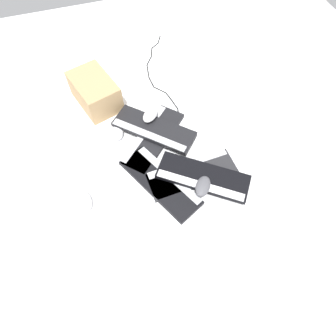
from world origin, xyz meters
TOP-DOWN VIEW (x-y plane):
  - ground_plane at (0.00, 0.00)m, footprint 3.20×3.20m
  - keyboard_0 at (0.22, 0.03)m, footprint 0.41×0.42m
  - keyboard_1 at (-0.05, 0.07)m, footprint 0.46×0.33m
  - keyboard_2 at (-0.06, -0.09)m, footprint 0.17×0.45m
  - keyboard_3 at (0.25, 0.02)m, footprint 0.41×0.42m
  - keyboard_4 at (-0.10, -0.13)m, footprint 0.38×0.44m
  - mouse_0 at (-0.17, -0.10)m, footprint 0.13×0.12m
  - mouse_1 at (0.31, 0.20)m, footprint 0.12×0.08m
  - mouse_2 at (-0.04, 0.44)m, footprint 0.12×0.08m
  - mouse_3 at (0.32, 0.01)m, footprint 0.13×0.12m
  - cable_0 at (0.68, -0.14)m, footprint 0.77×0.19m
  - cardboard_box at (0.57, 0.26)m, footprint 0.34×0.27m

SIDE VIEW (x-z plane):
  - ground_plane at x=0.00m, z-range 0.00..0.00m
  - cable_0 at x=0.68m, z-range 0.00..0.01m
  - keyboard_0 at x=0.22m, z-range 0.00..0.03m
  - keyboard_1 at x=-0.05m, z-range 0.00..0.03m
  - keyboard_2 at x=-0.06m, z-range 0.00..0.03m
  - mouse_1 at x=0.31m, z-range 0.00..0.04m
  - mouse_2 at x=-0.04m, z-range 0.00..0.04m
  - keyboard_3 at x=0.25m, z-range 0.03..0.06m
  - keyboard_4 at x=-0.10m, z-range 0.03..0.06m
  - mouse_0 at x=-0.17m, z-range 0.06..0.10m
  - mouse_3 at x=0.32m, z-range 0.06..0.10m
  - cardboard_box at x=0.57m, z-range 0.00..0.16m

